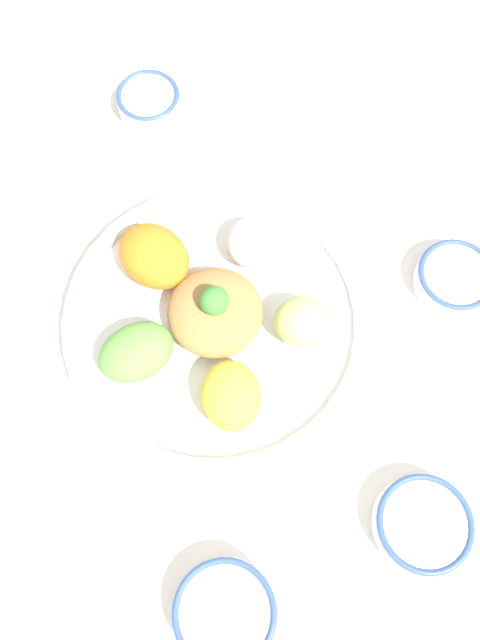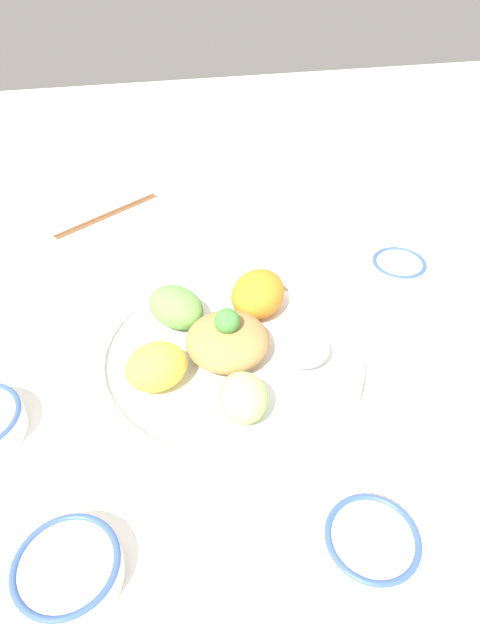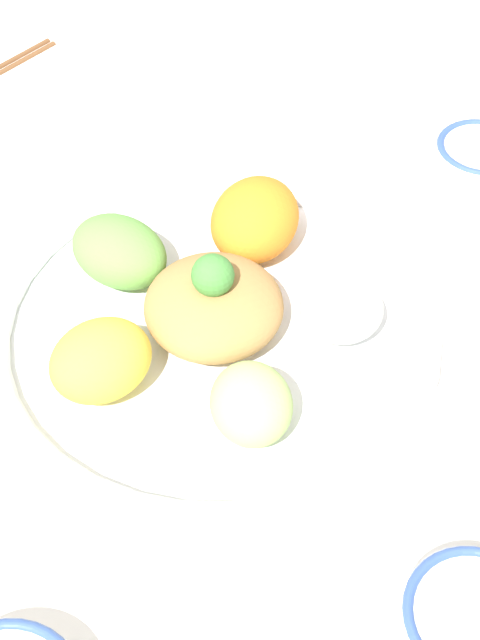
% 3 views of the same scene
% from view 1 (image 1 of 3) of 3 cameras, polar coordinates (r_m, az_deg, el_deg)
% --- Properties ---
extents(ground_plane, '(2.40, 2.40, 0.00)m').
position_cam_1_polar(ground_plane, '(0.81, -4.02, 1.82)').
color(ground_plane, white).
extents(salad_platter, '(0.38, 0.38, 0.10)m').
position_cam_1_polar(salad_platter, '(0.78, -2.43, 0.18)').
color(salad_platter, white).
rests_on(salad_platter, ground_plane).
extents(sauce_bowl_red, '(0.11, 0.11, 0.04)m').
position_cam_1_polar(sauce_bowl_red, '(0.74, -1.40, -25.16)').
color(sauce_bowl_red, white).
rests_on(sauce_bowl_red, ground_plane).
extents(rice_bowl_blue, '(0.10, 0.10, 0.03)m').
position_cam_1_polar(rice_bowl_blue, '(0.85, 19.04, 3.68)').
color(rice_bowl_blue, white).
rests_on(rice_bowl_blue, ground_plane).
extents(sauce_bowl_dark, '(0.11, 0.11, 0.03)m').
position_cam_1_polar(sauce_bowl_dark, '(0.76, 16.36, -17.48)').
color(sauce_bowl_dark, white).
rests_on(sauce_bowl_dark, ground_plane).
extents(rice_bowl_plain, '(0.09, 0.09, 0.03)m').
position_cam_1_polar(rice_bowl_plain, '(0.96, -8.33, 19.21)').
color(rice_bowl_plain, white).
rests_on(rice_bowl_plain, ground_plane).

